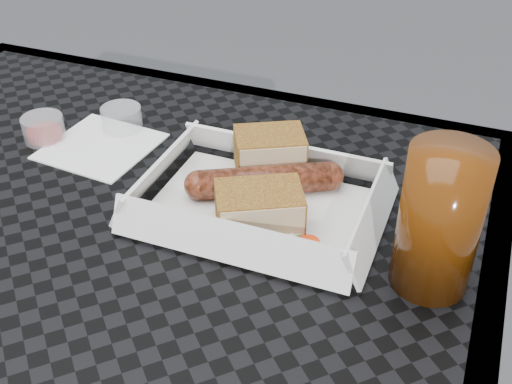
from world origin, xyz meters
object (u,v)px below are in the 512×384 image
Objects in this scene: food_tray at (259,209)px; drink_glass at (439,221)px; patio_table at (76,309)px; bratwurst at (265,181)px.

drink_glass is (0.18, -0.04, 0.07)m from food_tray.
patio_table is 3.64× the size of food_tray.
patio_table is 5.83× the size of drink_glass.
drink_glass reaches higher than patio_table.
food_tray is 0.20m from drink_glass.
patio_table is 0.21m from food_tray.
food_tray is at bearing 41.05° from patio_table.
food_tray reaches higher than patio_table.
bratwurst reaches higher than patio_table.
drink_glass is at bearing -20.63° from bratwurst.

